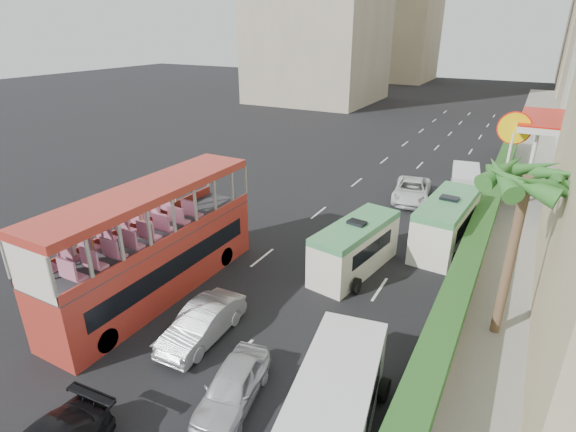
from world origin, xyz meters
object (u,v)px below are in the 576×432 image
Objects in this scene: panel_van_far at (464,182)px; shell_station at (565,159)px; minibus_near at (355,247)px; palm_tree at (510,259)px; van_asset at (411,200)px; minibus_far at (446,223)px; car_silver_lane_a at (204,338)px; car_silver_lane_b at (234,402)px; panel_van_near at (337,398)px; double_decker_bus at (154,242)px.

shell_station is (5.94, 2.70, 1.84)m from panel_van_far.
palm_tree is at bearing -8.25° from minibus_near.
minibus_far reaches higher than van_asset.
car_silver_lane_a reaches higher than car_silver_lane_b.
van_asset is at bearing -143.26° from panel_van_far.
van_asset is 7.30m from minibus_far.
minibus_near is 14.48m from panel_van_far.
van_asset is at bearing 122.62° from minibus_far.
palm_tree is 19.14m from shell_station.
panel_van_far is at bearing -155.54° from shell_station.
palm_tree is (9.96, 5.70, 3.38)m from car_silver_lane_a.
shell_station is at bearing 67.50° from panel_van_near.
car_silver_lane_b is 28.49m from shell_station.
minibus_far is (10.46, 10.96, -1.15)m from double_decker_bus.
van_asset is 15.25m from palm_tree.
minibus_far is at bearing 78.59° from panel_van_near.
palm_tree is (13.80, 4.00, 0.85)m from double_decker_bus.
panel_van_far reaches higher than van_asset.
minibus_near is 19.13m from shell_station.
double_decker_bus is 14.39m from palm_tree.
double_decker_bus is 28.02m from shell_station.
minibus_near is 0.89× the size of palm_tree.
car_silver_lane_b is 0.61× the size of minibus_far.
van_asset is 0.81× the size of minibus_far.
car_silver_lane_a is at bearing -113.27° from minibus_far.
car_silver_lane_b is at bearing -82.61° from minibus_near.
minibus_far is 1.37× the size of panel_van_far.
minibus_far is 13.33m from shell_station.
minibus_far is 7.97m from palm_tree.
car_silver_lane_b is at bearing -106.49° from panel_van_far.
car_silver_lane_a is 0.65× the size of palm_tree.
double_decker_bus is 8.14m from car_silver_lane_b.
minibus_far is at bearing 115.64° from palm_tree.
minibus_near is at bearing 76.98° from car_silver_lane_b.
panel_van_far is (-0.40, 9.34, -0.47)m from minibus_far.
panel_van_far is at bearing 36.38° from van_asset.
minibus_near is at bearing -110.50° from panel_van_far.
minibus_near is at bearing -117.85° from shell_station.
car_silver_lane_b is at bearing -132.14° from palm_tree.
car_silver_lane_a is at bearing -23.83° from double_decker_bus.
shell_station is (9.26, 26.80, 2.75)m from car_silver_lane_b.
double_decker_bus is 2.64× the size of car_silver_lane_a.
double_decker_bus is at bearing -124.82° from shell_station.
van_asset is at bearing -147.30° from shell_station.
panel_van_far is (2.99, 3.03, 0.91)m from van_asset.
panel_van_near is 26.78m from shell_station.
minibus_far is at bearing 64.39° from minibus_near.
panel_van_far is 6.78m from shell_station.
van_asset is 1.11× the size of panel_van_far.
car_silver_lane_a is 27.66m from shell_station.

